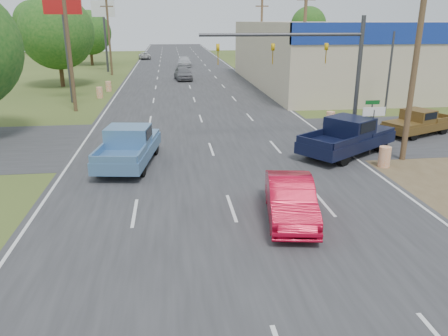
{
  "coord_description": "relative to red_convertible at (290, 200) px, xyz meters",
  "views": [
    {
      "loc": [
        -2.14,
        -6.94,
        6.71
      ],
      "look_at": [
        -0.17,
        8.94,
        1.3
      ],
      "focal_mm": 35.0,
      "sensor_mm": 36.0,
      "label": 1
    }
  ],
  "objects": [
    {
      "name": "tree_1",
      "position": [
        -15.43,
        35.15,
        4.83
      ],
      "size": [
        7.56,
        7.56,
        9.36
      ],
      "color": "#422D19",
      "rests_on": "ground"
    },
    {
      "name": "utility_pole_5",
      "position": [
        -11.43,
        21.15,
        4.58
      ],
      "size": [
        2.0,
        0.28,
        10.0
      ],
      "color": "#4C3823",
      "rests_on": "ground"
    },
    {
      "name": "barrel_2",
      "position": [
        -10.43,
        27.15,
        -0.24
      ],
      "size": [
        0.56,
        0.56,
        1.0
      ],
      "primitive_type": "cylinder",
      "color": "orange",
      "rests_on": "ground"
    },
    {
      "name": "cross_road",
      "position": [
        -1.93,
        11.15,
        -0.73
      ],
      "size": [
        120.0,
        10.0,
        0.02
      ],
      "primitive_type": "cube",
      "color": "#2D2D30",
      "rests_on": "ground"
    },
    {
      "name": "blue_pickup",
      "position": [
        -6.14,
        7.14,
        0.21
      ],
      "size": [
        3.01,
        5.96,
        1.89
      ],
      "rotation": [
        0.0,
        0.0,
        -0.15
      ],
      "color": "black",
      "rests_on": "ground"
    },
    {
      "name": "tree_5",
      "position": [
        28.07,
        88.15,
        5.14
      ],
      "size": [
        7.98,
        7.98,
        9.88
      ],
      "color": "#422D19",
      "rests_on": "ground"
    },
    {
      "name": "utility_pole_3",
      "position": [
        7.57,
        42.15,
        4.58
      ],
      "size": [
        2.0,
        0.28,
        10.0
      ],
      "color": "#4C3823",
      "rests_on": "ground"
    },
    {
      "name": "signal_mast",
      "position": [
        3.89,
        10.15,
        4.06
      ],
      "size": [
        9.12,
        0.4,
        7.0
      ],
      "color": "#3F3F44",
      "rests_on": "ground"
    },
    {
      "name": "pole_sign_left_far",
      "position": [
        -12.43,
        49.15,
        6.43
      ],
      "size": [
        3.0,
        0.35,
        9.2
      ],
      "color": "#3F3F44",
      "rests_on": "ground"
    },
    {
      "name": "tree_2",
      "position": [
        -16.13,
        59.15,
        4.21
      ],
      "size": [
        6.72,
        6.72,
        8.32
      ],
      "color": "#422D19",
      "rests_on": "ground"
    },
    {
      "name": "barrel_3",
      "position": [
        -10.13,
        31.15,
        -0.24
      ],
      "size": [
        0.56,
        0.56,
        1.0
      ],
      "primitive_type": "cylinder",
      "color": "orange",
      "rests_on": "ground"
    },
    {
      "name": "utility_pole_6",
      "position": [
        -11.43,
        45.15,
        4.58
      ],
      "size": [
        2.0,
        0.28,
        10.0
      ],
      "color": "#4C3823",
      "rests_on": "ground"
    },
    {
      "name": "distant_car_white",
      "position": [
        -8.43,
        69.89,
        -0.13
      ],
      "size": [
        2.48,
        4.57,
        1.22
      ],
      "primitive_type": "imported",
      "rotation": [
        0.0,
        0.0,
        3.25
      ],
      "color": "#B9B9B9",
      "rests_on": "ground"
    },
    {
      "name": "navy_pickup",
      "position": [
        5.19,
        7.45,
        0.25
      ],
      "size": [
        6.15,
        5.26,
        1.96
      ],
      "rotation": [
        0.0,
        0.0,
        -0.96
      ],
      "color": "black",
      "rests_on": "ground"
    },
    {
      "name": "street_name_sign",
      "position": [
        6.87,
        8.65,
        0.87
      ],
      "size": [
        0.8,
        0.08,
        2.61
      ],
      "color": "#3F3F44",
      "rests_on": "ground"
    },
    {
      "name": "distant_car_grey",
      "position": [
        -2.43,
        38.93,
        0.03
      ],
      "size": [
        2.29,
        4.69,
        1.54
      ],
      "primitive_type": "imported",
      "rotation": [
        0.0,
        0.0,
        0.11
      ],
      "color": "slate",
      "rests_on": "ground"
    },
    {
      "name": "lane_sign",
      "position": [
        6.27,
        7.15,
        1.16
      ],
      "size": [
        1.2,
        0.08,
        2.52
      ],
      "color": "#3F3F44",
      "rests_on": "ground"
    },
    {
      "name": "tree_6",
      "position": [
        -31.93,
        88.15,
        5.76
      ],
      "size": [
        8.82,
        8.82,
        10.92
      ],
      "color": "#422D19",
      "rests_on": "ground"
    },
    {
      "name": "utility_pole_1",
      "position": [
        7.57,
        6.15,
        4.58
      ],
      "size": [
        2.0,
        0.28,
        10.0
      ],
      "color": "#4C3823",
      "rests_on": "ground"
    },
    {
      "name": "red_convertible",
      "position": [
        0.0,
        0.0,
        0.0
      ],
      "size": [
        2.26,
        4.69,
        1.48
      ],
      "primitive_type": "imported",
      "rotation": [
        0.0,
        0.0,
        -0.16
      ],
      "color": "#B10823",
      "rests_on": "ground"
    },
    {
      "name": "main_road",
      "position": [
        -1.93,
        33.15,
        -0.73
      ],
      "size": [
        15.0,
        180.0,
        0.02
      ],
      "primitive_type": "cube",
      "color": "#2D2D30",
      "rests_on": "ground"
    },
    {
      "name": "distant_car_silver",
      "position": [
        -1.63,
        55.25,
        -0.01
      ],
      "size": [
        2.31,
        5.14,
        1.46
      ],
      "primitive_type": "imported",
      "rotation": [
        0.0,
        0.0,
        -0.05
      ],
      "color": "silver",
      "rests_on": "ground"
    },
    {
      "name": "pole_sign_left_near",
      "position": [
        -12.43,
        25.15,
        6.43
      ],
      "size": [
        3.0,
        0.35,
        9.2
      ],
      "color": "#3F3F44",
      "rests_on": "ground"
    },
    {
      "name": "brown_pickup",
      "position": [
        10.96,
        10.83,
        0.06
      ],
      "size": [
        5.09,
        3.62,
        1.58
      ],
      "rotation": [
        0.0,
        0.0,
        1.99
      ],
      "color": "black",
      "rests_on": "ground"
    },
    {
      "name": "barrel_1",
      "position": [
        6.47,
        13.65,
        -0.24
      ],
      "size": [
        0.56,
        0.56,
        1.0
      ],
      "primitive_type": "cylinder",
      "color": "orange",
      "rests_on": "ground"
    },
    {
      "name": "barrel_0",
      "position": [
        6.07,
        5.15,
        -0.24
      ],
      "size": [
        0.56,
        0.56,
        1.0
      ],
      "primitive_type": "cylinder",
      "color": "orange",
      "rests_on": "ground"
    },
    {
      "name": "utility_pole_2",
      "position": [
        7.57,
        24.15,
        4.58
      ],
      "size": [
        2.0,
        0.28,
        10.0
      ],
      "color": "#4C3823",
      "rests_on": "ground"
    }
  ]
}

